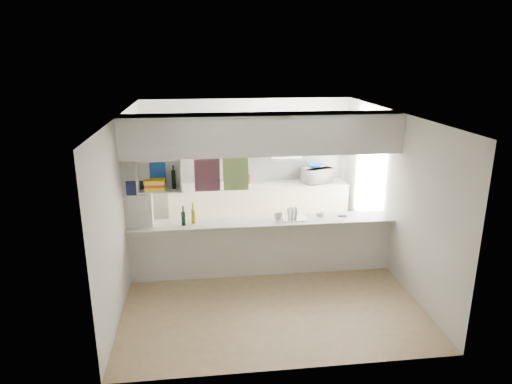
{
  "coord_description": "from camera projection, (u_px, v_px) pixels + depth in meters",
  "views": [
    {
      "loc": [
        -0.92,
        -6.71,
        3.46
      ],
      "look_at": [
        -0.05,
        0.5,
        1.24
      ],
      "focal_mm": 32.0,
      "sensor_mm": 36.0,
      "label": 1
    }
  ],
  "objects": [
    {
      "name": "kitchen_run",
      "position": [
        256.0,
        188.0,
        9.29
      ],
      "size": [
        3.6,
        0.63,
        2.24
      ],
      "color": "beige",
      "rests_on": "floor"
    },
    {
      "name": "cup",
      "position": [
        278.0,
        216.0,
        7.2
      ],
      "size": [
        0.17,
        0.17,
        0.1
      ],
      "primitive_type": "imported",
      "rotation": [
        0.0,
        0.0,
        0.35
      ],
      "color": "white",
      "rests_on": "dish_rack"
    },
    {
      "name": "cubby_shelf",
      "position": [
        159.0,
        176.0,
        6.75
      ],
      "size": [
        0.65,
        0.35,
        0.5
      ],
      "color": "white",
      "rests_on": "bulkhead"
    },
    {
      "name": "wall_left",
      "position": [
        125.0,
        203.0,
        6.86
      ],
      "size": [
        0.0,
        4.8,
        4.8
      ],
      "primitive_type": "plane",
      "rotation": [
        1.57,
        0.0,
        1.57
      ],
      "color": "silver",
      "rests_on": "floor"
    },
    {
      "name": "bowl",
      "position": [
        315.0,
        166.0,
        9.27
      ],
      "size": [
        0.26,
        0.26,
        0.06
      ],
      "primitive_type": "imported",
      "color": "navy",
      "rests_on": "microwave"
    },
    {
      "name": "dish_rack",
      "position": [
        294.0,
        214.0,
        7.28
      ],
      "size": [
        0.39,
        0.3,
        0.21
      ],
      "rotation": [
        0.0,
        0.0,
        0.03
      ],
      "color": "silver",
      "rests_on": "breakfast_bar"
    },
    {
      "name": "wall_back",
      "position": [
        247.0,
        163.0,
        9.38
      ],
      "size": [
        4.2,
        0.0,
        4.2
      ],
      "primitive_type": "plane",
      "rotation": [
        1.57,
        0.0,
        0.0
      ],
      "color": "silver",
      "rests_on": "floor"
    },
    {
      "name": "utensil_jar",
      "position": [
        213.0,
        181.0,
        9.16
      ],
      "size": [
        0.1,
        0.1,
        0.14
      ],
      "primitive_type": "cylinder",
      "color": "black",
      "rests_on": "bench_top"
    },
    {
      "name": "microwave",
      "position": [
        317.0,
        175.0,
        9.31
      ],
      "size": [
        0.66,
        0.55,
        0.31
      ],
      "primitive_type": "imported",
      "rotation": [
        0.0,
        0.0,
        3.48
      ],
      "color": "white",
      "rests_on": "bench_top"
    },
    {
      "name": "servery_partition",
      "position": [
        252.0,
        176.0,
        6.98
      ],
      "size": [
        4.2,
        0.5,
        2.6
      ],
      "color": "silver",
      "rests_on": "floor"
    },
    {
      "name": "plastic_tubs",
      "position": [
        322.0,
        214.0,
        7.41
      ],
      "size": [
        0.48,
        0.17,
        0.06
      ],
      "color": "silver",
      "rests_on": "breakfast_bar"
    },
    {
      "name": "wall_right",
      "position": [
        392.0,
        193.0,
        7.35
      ],
      "size": [
        0.0,
        4.8,
        4.8
      ],
      "primitive_type": "plane",
      "rotation": [
        1.57,
        0.0,
        -1.57
      ],
      "color": "silver",
      "rests_on": "floor"
    },
    {
      "name": "wine_bottles",
      "position": [
        189.0,
        217.0,
        7.03
      ],
      "size": [
        0.22,
        0.15,
        0.32
      ],
      "color": "black",
      "rests_on": "breakfast_bar"
    },
    {
      "name": "ceiling",
      "position": [
        263.0,
        114.0,
        6.73
      ],
      "size": [
        4.8,
        4.8,
        0.0
      ],
      "primitive_type": "plane",
      "color": "white",
      "rests_on": "wall_back"
    },
    {
      "name": "knife_block",
      "position": [
        249.0,
        178.0,
        9.26
      ],
      "size": [
        0.13,
        0.12,
        0.21
      ],
      "primitive_type": "cube",
      "rotation": [
        0.0,
        0.0,
        -0.33
      ],
      "color": "brown",
      "rests_on": "bench_top"
    },
    {
      "name": "floor",
      "position": [
        263.0,
        273.0,
        7.49
      ],
      "size": [
        4.8,
        4.8,
        0.0
      ],
      "primitive_type": "plane",
      "color": "#8D7652",
      "rests_on": "ground"
    }
  ]
}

